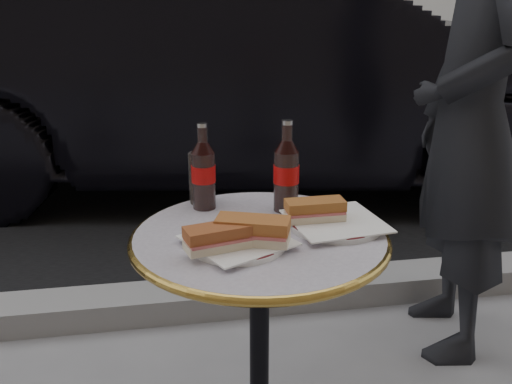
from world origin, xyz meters
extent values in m
cube|color=black|center=(0.00, 5.00, 0.00)|extent=(40.00, 8.00, 0.00)
cube|color=gray|center=(0.00, 0.90, 0.05)|extent=(40.00, 0.20, 0.12)
cylinder|color=white|center=(-0.06, -0.06, 0.74)|extent=(0.27, 0.27, 0.01)
cylinder|color=silver|center=(0.19, 0.01, 0.74)|extent=(0.24, 0.24, 0.01)
cube|color=brown|center=(-0.11, -0.10, 0.77)|extent=(0.16, 0.10, 0.05)
cube|color=#A55B29|center=(-0.03, -0.08, 0.77)|extent=(0.18, 0.13, 0.06)
cube|color=#9E5C28|center=(0.14, 0.03, 0.77)|extent=(0.14, 0.07, 0.05)
cylinder|color=black|center=(-0.12, 0.24, 0.80)|extent=(0.09, 0.09, 0.14)
imported|color=black|center=(0.39, 2.58, 0.79)|extent=(2.45, 5.04, 1.59)
imported|color=black|center=(0.84, 0.54, 0.85)|extent=(0.52, 0.69, 1.71)
camera|label=1|loc=(-0.22, -1.23, 1.27)|focal=40.00mm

